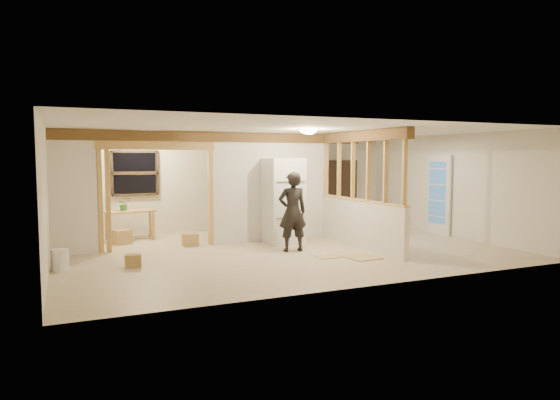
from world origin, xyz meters
name	(u,v)px	position (x,y,z in m)	size (l,w,h in m)	color
floor	(284,250)	(0.00, 0.00, -0.01)	(9.00, 6.50, 0.01)	beige
ceiling	(284,130)	(0.00, 0.00, 2.50)	(9.00, 6.50, 0.01)	white
wall_back	(235,183)	(0.00, 3.25, 1.25)	(9.00, 0.01, 2.50)	silver
wall_front	(374,203)	(0.00, -3.25, 1.25)	(9.00, 0.01, 2.50)	silver
wall_left	(46,197)	(-4.50, 0.00, 1.25)	(0.01, 6.50, 2.50)	silver
wall_right	(452,185)	(4.50, 0.00, 1.25)	(0.01, 6.50, 2.50)	silver
partition_left_stub	(73,192)	(-4.05, 1.20, 1.25)	(0.90, 0.12, 2.50)	silver
partition_center	(271,187)	(0.20, 1.20, 1.25)	(2.80, 0.12, 2.50)	silver
doorway_frame	(158,197)	(-2.40, 1.20, 1.10)	(2.46, 0.14, 2.20)	tan
header_beam_back	(221,137)	(-1.00, 1.20, 2.38)	(7.00, 0.18, 0.22)	brown
header_beam_right	(361,136)	(1.60, -0.40, 2.38)	(0.18, 3.30, 0.22)	brown
pony_wall	(360,224)	(1.60, -0.40, 0.50)	(0.12, 3.20, 1.00)	silver
stud_partition	(361,170)	(1.60, -0.40, 1.66)	(0.14, 3.20, 1.32)	tan
window_back	(135,173)	(-2.60, 3.17, 1.55)	(1.12, 0.10, 1.10)	black
french_door	(438,195)	(4.42, 0.40, 1.00)	(0.12, 0.86, 2.00)	white
ceiling_dome_main	(308,130)	(0.30, -0.50, 2.48)	(0.36, 0.36, 0.16)	#FFEABF
ceiling_dome_util	(144,133)	(-2.50, 2.30, 2.48)	(0.32, 0.32, 0.14)	#FFEABF
hanging_bulb	(172,146)	(-2.00, 1.60, 2.18)	(0.07, 0.07, 0.07)	#FFD88C
refrigerator	(283,201)	(0.31, 0.76, 0.96)	(0.79, 0.77, 1.91)	silver
woman	(292,212)	(0.08, -0.23, 0.82)	(0.60, 0.39, 1.64)	black
work_table	(130,225)	(-2.82, 2.60, 0.35)	(1.10, 0.55, 0.69)	tan
potted_plant	(124,204)	(-2.94, 2.59, 0.85)	(0.28, 0.24, 0.31)	#225423
shop_vac	(77,229)	(-3.97, 2.66, 0.31)	(0.48, 0.48, 0.62)	#A21F12
bookshelf	(340,192)	(3.12, 3.03, 0.93)	(0.93, 0.31, 1.85)	black
bucket	(60,260)	(-4.32, -0.23, 0.18)	(0.29, 0.29, 0.37)	white
box_util_a	(190,240)	(-1.71, 1.23, 0.14)	(0.32, 0.27, 0.27)	tan
box_util_b	(122,237)	(-3.05, 2.07, 0.16)	(0.34, 0.34, 0.32)	tan
box_front	(133,261)	(-3.14, -0.47, 0.11)	(0.28, 0.23, 0.23)	tan
floor_panel_near	(362,257)	(1.02, -1.40, 0.01)	(0.59, 0.59, 0.02)	tan
floor_panel_far	(328,256)	(0.47, -1.05, 0.01)	(0.49, 0.39, 0.02)	tan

